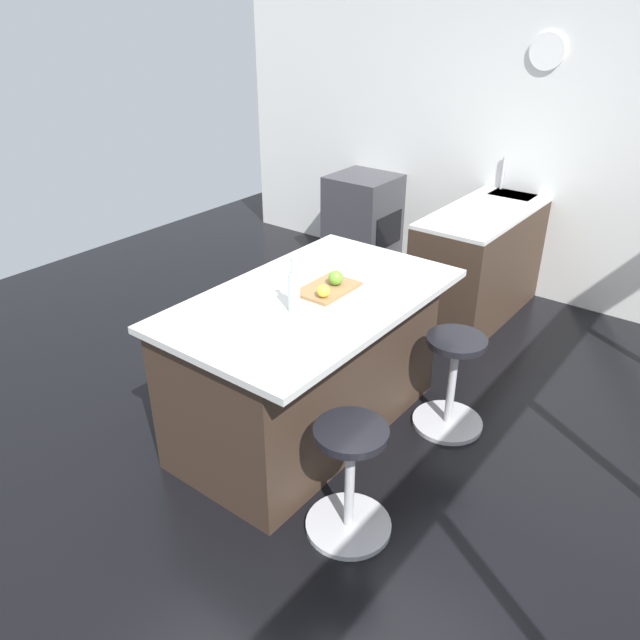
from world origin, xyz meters
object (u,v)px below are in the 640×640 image
object	(u,v)px
apple_green	(336,278)
oven_range	(363,220)
apple_yellow	(323,291)
water_bottle	(294,290)
kitchen_island	(307,362)
stool_by_window	(452,385)
cutting_board	(328,289)
stool_middle	(350,483)

from	to	relation	value
apple_green	oven_range	bearing A→B (deg)	-149.65
apple_yellow	water_bottle	distance (m)	0.22
apple_green	kitchen_island	bearing A→B (deg)	-27.69
stool_by_window	cutting_board	world-z (taller)	cutting_board
cutting_board	apple_yellow	world-z (taller)	apple_yellow
stool_by_window	apple_yellow	distance (m)	1.05
apple_yellow	cutting_board	bearing A→B (deg)	-153.71
stool_by_window	cutting_board	bearing A→B (deg)	-55.47
stool_by_window	apple_green	bearing A→B (deg)	-58.23
kitchen_island	cutting_board	world-z (taller)	cutting_board
kitchen_island	stool_middle	bearing A→B (deg)	52.16
oven_range	stool_middle	distance (m)	3.58
apple_green	cutting_board	bearing A→B (deg)	-17.18
kitchen_island	apple_green	bearing A→B (deg)	152.31
kitchen_island	apple_yellow	xyz separation A→B (m)	(0.01, 0.13, 0.51)
oven_range	apple_green	distance (m)	2.71
stool_by_window	apple_yellow	bearing A→B (deg)	-45.96
oven_range	cutting_board	distance (m)	2.74
kitchen_island	apple_green	world-z (taller)	apple_green
kitchen_island	stool_by_window	xyz separation A→B (m)	(-0.54, 0.70, -0.17)
oven_range	apple_green	size ratio (longest dim) A/B	10.14
stool_middle	water_bottle	bearing A→B (deg)	-118.49
water_bottle	cutting_board	bearing A→B (deg)	-176.85
cutting_board	apple_yellow	size ratio (longest dim) A/B	4.88
stool_by_window	cutting_board	xyz separation A→B (m)	(0.43, -0.63, 0.63)
stool_middle	oven_range	bearing A→B (deg)	-146.88
kitchen_island	cutting_board	size ratio (longest dim) A/B	4.81
oven_range	apple_yellow	distance (m)	2.88
stool_by_window	stool_middle	xyz separation A→B (m)	(1.09, 0.00, 0.00)
cutting_board	water_bottle	bearing A→B (deg)	3.15
apple_green	apple_yellow	world-z (taller)	apple_green
oven_range	stool_middle	bearing A→B (deg)	33.12
oven_range	stool_by_window	bearing A→B (deg)	45.67
oven_range	apple_yellow	world-z (taller)	apple_yellow
apple_green	water_bottle	world-z (taller)	water_bottle
stool_middle	apple_yellow	bearing A→B (deg)	-133.04
cutting_board	water_bottle	xyz separation A→B (m)	(0.32, 0.02, 0.11)
stool_middle	cutting_board	distance (m)	1.11
kitchen_island	oven_range	bearing A→B (deg)	-152.90
stool_by_window	apple_green	size ratio (longest dim) A/B	7.24
water_bottle	apple_green	bearing A→B (deg)	-179.83
cutting_board	apple_green	xyz separation A→B (m)	(-0.05, 0.02, 0.05)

